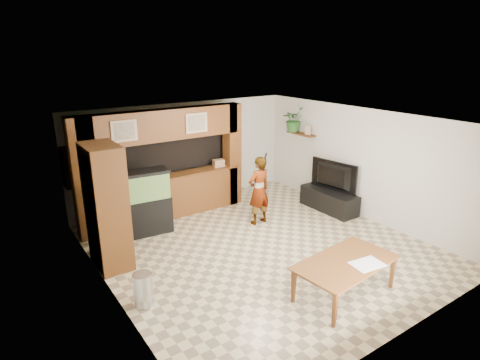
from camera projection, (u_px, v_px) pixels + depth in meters
floor at (259, 247)px, 8.22m from camera, size 6.50×6.50×0.00m
ceiling at (262, 121)px, 7.41m from camera, size 6.50×6.50×0.00m
wall_back at (184, 153)px, 10.36m from camera, size 6.00×0.00×6.00m
wall_left at (106, 223)px, 6.20m from camera, size 0.00×6.50×6.50m
wall_right at (362, 163)px, 9.43m from camera, size 0.00×6.50×6.50m
partition at (160, 164)px, 9.37m from camera, size 4.20×0.99×2.60m
wall_clock at (87, 170)px, 6.82m from camera, size 0.05×0.25×0.25m
wall_shelf at (301, 134)px, 10.76m from camera, size 0.25×0.90×0.04m
pantry_cabinet at (106, 207)px, 7.22m from camera, size 0.58×0.94×2.31m
trash_can at (143, 290)px, 6.26m from camera, size 0.30×0.30×0.56m
aquarium at (140, 204)px, 8.59m from camera, size 1.29×0.48×1.43m
tv_stand at (329, 200)px, 10.05m from camera, size 0.56×1.52×0.51m
television at (331, 177)px, 9.86m from camera, size 0.36×1.29×0.74m
photo_frame at (308, 130)px, 10.52m from camera, size 0.07×0.17×0.22m
potted_plant at (293, 119)px, 10.87m from camera, size 0.76×0.72×0.67m
person at (259, 191)px, 9.12m from camera, size 0.61×0.42×1.60m
microphone at (266, 156)px, 8.76m from camera, size 0.03×0.10×0.15m
dining_table at (346, 279)px, 6.50m from camera, size 1.83×1.14×0.61m
newspaper_a at (367, 264)px, 6.35m from camera, size 0.55×0.43×0.01m
counter_box at (218, 163)px, 10.08m from camera, size 0.29×0.20×0.18m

